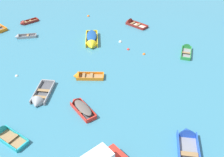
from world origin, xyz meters
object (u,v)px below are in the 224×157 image
rowboat_turquoise_distant_center (4,134)px  mooring_buoy_trailing (88,16)px  rowboat_grey_back_row_left (22,37)px  rowboat_blue_near_right (187,141)px  rowboat_orange_cluster_outer (82,76)px  mooring_buoy_between_boats_right (17,76)px  rowboat_red_midfield_left (80,106)px  rowboat_maroon_cluster_inner (131,23)px  mooring_buoy_outer_edge (128,50)px  mooring_buoy_far_field (120,42)px  mooring_buoy_midfield (144,54)px  rowboat_grey_far_back (39,99)px  rowboat_green_far_left (187,49)px  rowboat_maroon_near_camera (25,23)px  rowboat_yellow_near_left (92,40)px

rowboat_turquoise_distant_center → mooring_buoy_trailing: size_ratio=8.68×
rowboat_grey_back_row_left → rowboat_blue_near_right: size_ratio=0.63×
rowboat_orange_cluster_outer → mooring_buoy_between_boats_right: 6.89m
rowboat_red_midfield_left → rowboat_maroon_cluster_inner: bearing=74.9°
mooring_buoy_outer_edge → mooring_buoy_far_field: (-0.99, 1.88, 0.00)m
mooring_buoy_midfield → mooring_buoy_trailing: size_ratio=0.86×
mooring_buoy_trailing → rowboat_orange_cluster_outer: bearing=-86.0°
mooring_buoy_between_boats_right → rowboat_grey_far_back: bearing=-48.3°
rowboat_grey_back_row_left → rowboat_maroon_cluster_inner: 15.11m
rowboat_red_midfield_left → mooring_buoy_trailing: bearing=94.3°
rowboat_turquoise_distant_center → rowboat_orange_cluster_outer: 9.61m
rowboat_green_far_left → rowboat_red_midfield_left: 15.64m
rowboat_maroon_near_camera → rowboat_grey_far_back: size_ratio=0.65×
rowboat_grey_far_back → mooring_buoy_trailing: rowboat_grey_far_back is taller
rowboat_turquoise_distant_center → rowboat_maroon_cluster_inner: size_ratio=0.97×
mooring_buoy_midfield → mooring_buoy_far_field: (-2.84, 2.93, 0.00)m
rowboat_blue_near_right → mooring_buoy_midfield: 13.45m
mooring_buoy_between_boats_right → mooring_buoy_trailing: (5.78, 15.80, 0.00)m
rowboat_turquoise_distant_center → rowboat_red_midfield_left: size_ratio=1.07×
rowboat_yellow_near_left → rowboat_blue_near_right: 18.06m
rowboat_maroon_near_camera → rowboat_green_far_left: size_ratio=0.75×
rowboat_green_far_left → mooring_buoy_trailing: 16.19m
rowboat_maroon_near_camera → rowboat_green_far_left: (21.62, -6.77, 0.02)m
rowboat_red_midfield_left → mooring_buoy_far_field: bearing=74.9°
rowboat_green_far_left → rowboat_red_midfield_left: rowboat_green_far_left is taller
rowboat_yellow_near_left → mooring_buoy_trailing: size_ratio=11.47×
mooring_buoy_far_field → mooring_buoy_outer_edge: bearing=-62.3°
rowboat_maroon_near_camera → rowboat_blue_near_right: (19.05, -21.07, 0.07)m
mooring_buoy_trailing → mooring_buoy_outer_edge: bearing=-58.9°
rowboat_blue_near_right → rowboat_red_midfield_left: rowboat_blue_near_right is taller
rowboat_grey_back_row_left → rowboat_grey_far_back: size_ratio=0.72×
rowboat_maroon_near_camera → rowboat_grey_far_back: rowboat_grey_far_back is taller
rowboat_blue_near_right → mooring_buoy_between_boats_right: 18.13m
rowboat_yellow_near_left → mooring_buoy_midfield: 6.88m
rowboat_yellow_near_left → mooring_buoy_between_boats_right: 10.29m
mooring_buoy_between_boats_right → mooring_buoy_outer_edge: (11.71, 5.99, 0.00)m
mooring_buoy_between_boats_right → mooring_buoy_far_field: (10.72, 7.87, 0.00)m
rowboat_orange_cluster_outer → mooring_buoy_between_boats_right: bearing=-179.9°
rowboat_grey_back_row_left → mooring_buoy_midfield: rowboat_grey_back_row_left is taller
rowboat_orange_cluster_outer → rowboat_maroon_near_camera: bearing=127.5°
rowboat_yellow_near_left → mooring_buoy_outer_edge: rowboat_yellow_near_left is taller
rowboat_turquoise_distant_center → rowboat_grey_back_row_left: bearing=102.9°
rowboat_maroon_near_camera → mooring_buoy_far_field: rowboat_maroon_near_camera is taller
rowboat_maroon_cluster_inner → rowboat_blue_near_right: (3.94, -21.57, 0.07)m
rowboat_maroon_cluster_inner → mooring_buoy_outer_edge: rowboat_maroon_cluster_inner is taller
rowboat_green_far_left → rowboat_orange_cluster_outer: bearing=-153.0°
rowboat_grey_back_row_left → mooring_buoy_midfield: 16.10m
rowboat_maroon_cluster_inner → mooring_buoy_trailing: size_ratio=8.92×
rowboat_maroon_near_camera → mooring_buoy_between_boats_right: rowboat_maroon_near_camera is taller
rowboat_green_far_left → rowboat_maroon_cluster_inner: rowboat_maroon_cluster_inner is taller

